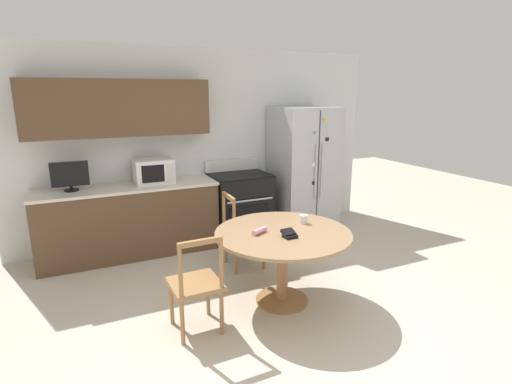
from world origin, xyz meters
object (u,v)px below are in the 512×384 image
Objects in this scene: refrigerator at (303,170)px; microwave at (153,171)px; oven_range at (240,205)px; candle_glass at (303,220)px; dining_chair_left at (196,285)px; dining_chair_far at (242,232)px; wallet at (289,234)px; countertop_tv at (70,175)px.

microwave is (-2.14, 0.14, 0.14)m from refrigerator.
candle_glass is (-0.02, -1.71, 0.30)m from oven_range.
oven_range is at bearing 56.71° from dining_chair_left.
oven_range is at bearing 175.76° from refrigerator.
microwave is 1.42m from dining_chair_far.
dining_chair_far is 1.00× the size of dining_chair_left.
microwave reaches higher than oven_range.
dining_chair_far reaches higher than wallet.
countertop_tv is at bearing 131.32° from wallet.
candle_glass is 0.44m from wallet.
countertop_tv is 2.11m from dining_chair_far.
countertop_tv is at bearing 140.47° from candle_glass.
microwave is (-1.16, 0.07, 0.58)m from oven_range.
candle_glass is at bearing -90.58° from oven_range.
oven_range is 2.28× the size of microwave.
dining_chair_left is at bearing -66.13° from countertop_tv.
dining_chair_far is at bearing -28.64° from countertop_tv.
refrigerator is 3.12m from countertop_tv.
refrigerator is at bearing 58.62° from candle_glass.
countertop_tv is (-0.97, -0.04, 0.03)m from microwave.
oven_range is at bearing 159.86° from dining_chair_far.
dining_chair_left is at bearing -167.70° from candle_glass.
candle_glass is (-1.00, -1.64, -0.14)m from refrigerator.
oven_range reaches higher than dining_chair_left.
refrigerator is 2.02× the size of dining_chair_left.
candle_glass is at bearing 25.64° from dining_chair_far.
wallet is at bearing -68.52° from microwave.
refrigerator is 1.67m from dining_chair_far.
wallet is (-1.33, -1.92, -0.15)m from refrigerator.
countertop_tv is at bearing 112.67° from dining_chair_left.
countertop_tv is (-3.11, 0.10, 0.18)m from refrigerator.
microwave is at bearing 2.37° from countertop_tv.
microwave reaches higher than dining_chair_left.
dining_chair_left is (-0.08, -2.05, -0.62)m from microwave.
wallet is (1.78, -2.03, -0.33)m from countertop_tv.
dining_chair_far is at bearing 114.20° from candle_glass.
refrigerator reaches higher than oven_range.
candle_glass is at bearing 11.10° from dining_chair_left.
dining_chair_left is 6.79× the size of wallet.
dining_chair_far and dining_chair_left have the same top height.
dining_chair_left is at bearing -92.22° from microwave.
microwave reaches higher than dining_chair_far.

